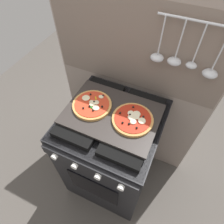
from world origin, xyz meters
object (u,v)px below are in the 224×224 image
stove (112,151)px  pizza_right (133,119)px  baking_tray (112,114)px  pizza_left (92,104)px

stove → pizza_right: 0.49m
stove → pizza_right: size_ratio=3.88×
stove → pizza_right: (0.13, 0.01, 0.48)m
pizza_right → baking_tray: bearing=-177.8°
baking_tray → pizza_left: pizza_left is taller
baking_tray → pizza_right: bearing=2.2°
baking_tray → pizza_left: (-0.13, 0.00, 0.02)m
baking_tray → pizza_left: bearing=178.1°
stove → baking_tray: 0.46m
pizza_left → pizza_right: (0.26, 0.00, 0.00)m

